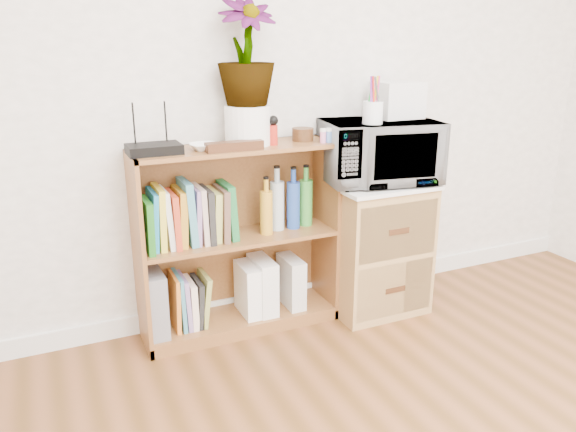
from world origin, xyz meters
TOP-DOWN VIEW (x-y plane):
  - skirting_board at (0.00, 2.24)m, footprint 4.00×0.02m
  - bookshelf at (-0.35, 2.10)m, footprint 1.00×0.30m
  - wicker_unit at (0.40, 2.02)m, footprint 0.50×0.45m
  - microwave at (0.40, 2.02)m, footprint 0.63×0.48m
  - pen_cup at (0.31, 1.94)m, footprint 0.10×0.10m
  - small_appliance at (0.53, 2.08)m, footprint 0.23×0.20m
  - router at (-0.74, 2.08)m, footprint 0.23×0.16m
  - white_bowl at (-0.52, 2.07)m, footprint 0.13×0.13m
  - plant_pot at (-0.28, 2.12)m, footprint 0.22×0.22m
  - potted_plant at (-0.28, 2.12)m, footprint 0.27×0.27m
  - trinket_box at (-0.39, 2.00)m, footprint 0.27×0.07m
  - kokeshi_doll at (-0.17, 2.06)m, footprint 0.04×0.04m
  - wooden_bowl at (0.01, 2.11)m, footprint 0.11×0.11m
  - paint_jars at (0.10, 2.01)m, footprint 0.11×0.04m
  - file_box at (-0.79, 2.10)m, footprint 0.10×0.25m
  - magazine_holder_left at (-0.31, 2.09)m, footprint 0.08×0.21m
  - magazine_holder_mid at (-0.23, 2.09)m, footprint 0.09×0.23m
  - magazine_holder_right at (-0.07, 2.09)m, footprint 0.08×0.21m
  - cookbooks at (-0.59, 2.10)m, footprint 0.44×0.20m
  - liquor_bottles at (-0.05, 2.10)m, footprint 0.39×0.07m
  - lower_books at (-0.62, 2.10)m, footprint 0.19×0.19m

SIDE VIEW (x-z plane):
  - skirting_board at x=0.00m, z-range 0.00..0.10m
  - lower_books at x=-0.62m, z-range 0.06..0.34m
  - magazine_holder_right at x=-0.07m, z-range 0.07..0.34m
  - magazine_holder_left at x=-0.31m, z-range 0.07..0.34m
  - magazine_holder_mid at x=-0.23m, z-range 0.07..0.36m
  - file_box at x=-0.79m, z-range 0.07..0.39m
  - wicker_unit at x=0.40m, z-range 0.00..0.70m
  - bookshelf at x=-0.35m, z-range 0.00..0.95m
  - cookbooks at x=-0.59m, z-range 0.48..0.79m
  - liquor_bottles at x=-0.05m, z-range 0.49..0.81m
  - microwave at x=0.40m, z-range 0.72..1.04m
  - white_bowl at x=-0.52m, z-range 0.95..0.98m
  - router at x=-0.74m, z-range 0.95..0.99m
  - trinket_box at x=-0.39m, z-range 0.95..0.99m
  - paint_jars at x=0.10m, z-range 0.95..1.01m
  - wooden_bowl at x=0.01m, z-range 0.95..1.01m
  - kokeshi_doll at x=-0.17m, z-range 0.95..1.04m
  - plant_pot at x=-0.28m, z-range 0.95..1.14m
  - pen_cup at x=0.31m, z-range 1.04..1.15m
  - small_appliance at x=0.53m, z-range 1.04..1.22m
  - potted_plant at x=-0.28m, z-range 1.14..1.62m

